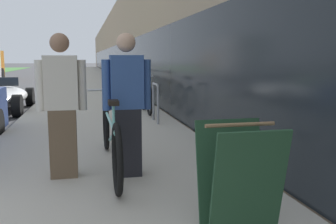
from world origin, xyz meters
TOP-DOWN VIEW (x-y plane):
  - sidewalk_slab at (4.96, 21.00)m, footprint 3.50×70.00m
  - storefront_facade at (11.74, 29.00)m, footprint 10.01×70.00m
  - tandem_bicycle at (5.02, 1.12)m, footprint 0.52×2.73m
  - person_rider at (5.20, 0.77)m, footprint 0.57×0.22m
  - person_bystander at (4.46, 0.88)m, footprint 0.57×0.22m
  - bike_rack_hoop at (6.21, 4.38)m, footprint 0.05×0.60m
  - cruiser_bike_nearest at (6.24, 5.79)m, footprint 0.52×1.73m
  - cruiser_bike_middle at (6.19, 7.93)m, footprint 0.52×1.86m
  - cruiser_bike_farthest at (6.16, 10.27)m, footprint 0.52×1.87m
  - sandwich_board_sign at (5.87, -0.93)m, footprint 0.56×0.56m

SIDE VIEW (x-z plane):
  - sidewalk_slab at x=4.96m, z-range 0.00..0.16m
  - cruiser_bike_nearest at x=6.24m, z-range 0.08..1.00m
  - tandem_bicycle at x=5.02m, z-range 0.08..1.02m
  - cruiser_bike_farthest at x=6.16m, z-range 0.08..1.03m
  - cruiser_bike_middle at x=6.19m, z-range 0.07..1.06m
  - sandwich_board_sign at x=5.87m, z-range 0.16..1.06m
  - bike_rack_hoop at x=6.21m, z-range 0.25..1.09m
  - person_bystander at x=4.46m, z-range 0.16..1.82m
  - person_rider at x=5.20m, z-range 0.16..1.83m
  - storefront_facade at x=11.74m, z-range 0.00..4.97m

